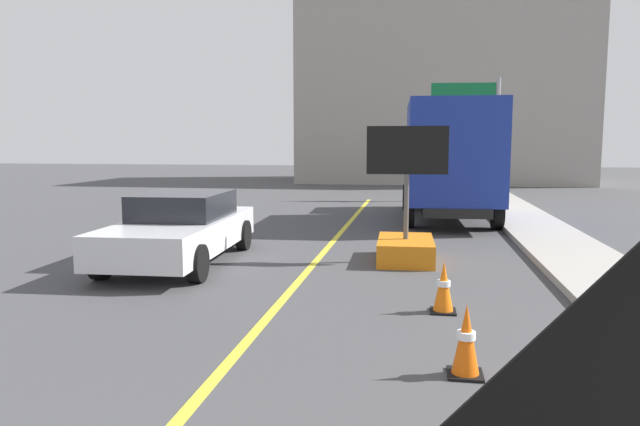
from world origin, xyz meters
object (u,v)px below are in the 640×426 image
object	(u,v)px
arrow_board_trailer	(406,237)
pickup_car	(181,228)
highway_guide_sign	(478,117)
box_truck	(448,158)
traffic_cone_mid_lane	(466,341)
traffic_cone_far_lane	(444,287)

from	to	relation	value
arrow_board_trailer	pickup_car	xyz separation A→B (m)	(-4.40, -0.87, 0.22)
arrow_board_trailer	highway_guide_sign	size ratio (longest dim) A/B	0.54
pickup_car	box_truck	bearing A→B (deg)	53.37
highway_guide_sign	traffic_cone_mid_lane	world-z (taller)	highway_guide_sign
arrow_board_trailer	highway_guide_sign	distance (m)	13.76
box_truck	pickup_car	size ratio (longest dim) A/B	1.49
traffic_cone_mid_lane	pickup_car	bearing A→B (deg)	136.17
box_truck	traffic_cone_mid_lane	bearing A→B (deg)	-91.86
box_truck	traffic_cone_mid_lane	world-z (taller)	box_truck
box_truck	pickup_car	bearing A→B (deg)	-126.63
arrow_board_trailer	box_truck	bearing A→B (deg)	80.22
traffic_cone_far_lane	arrow_board_trailer	bearing A→B (deg)	99.66
arrow_board_trailer	box_truck	xyz separation A→B (m)	(1.13, 6.57, 1.41)
pickup_car	traffic_cone_far_lane	bearing A→B (deg)	-28.09
box_truck	traffic_cone_mid_lane	size ratio (longest dim) A/B	9.41
traffic_cone_mid_lane	box_truck	bearing A→B (deg)	88.14
arrow_board_trailer	pickup_car	size ratio (longest dim) A/B	0.57
arrow_board_trailer	traffic_cone_far_lane	distance (m)	3.59
box_truck	traffic_cone_far_lane	size ratio (longest dim) A/B	9.70
arrow_board_trailer	traffic_cone_mid_lane	distance (m)	5.84
highway_guide_sign	traffic_cone_far_lane	world-z (taller)	highway_guide_sign
pickup_car	traffic_cone_far_lane	world-z (taller)	pickup_car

